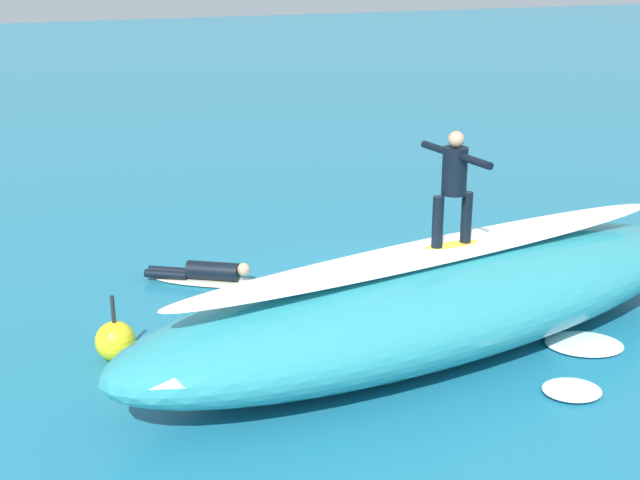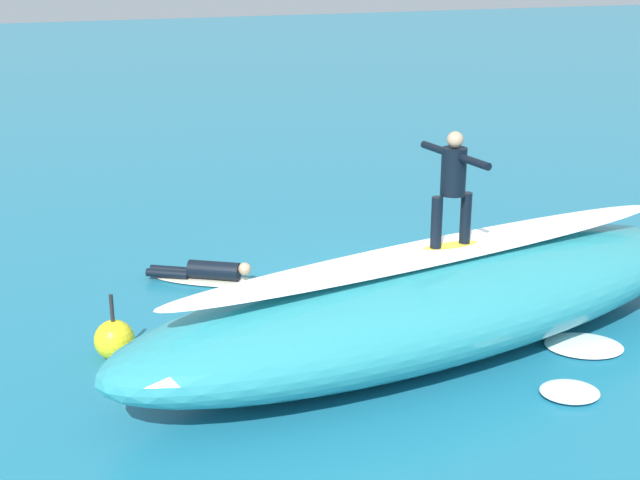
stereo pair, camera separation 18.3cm
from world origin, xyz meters
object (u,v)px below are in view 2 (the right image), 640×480
Objects in this scene: surfboard_riding at (450,248)px; surfer_riding at (453,180)px; surfboard_paddling at (214,281)px; surfer_paddling at (206,271)px; buoy_marker at (114,340)px.

surfboard_riding is 0.95m from surfer_riding.
surfboard_paddling is (2.32, -3.59, -1.41)m from surfboard_riding.
surfer_riding is at bearing 0.00° from surfboard_riding.
surfer_paddling reaches higher than surfboard_paddling.
surfboard_riding reaches higher than buoy_marker.
surfer_paddling is at bearing -129.93° from buoy_marker.
buoy_marker is (4.37, -1.36, -2.11)m from surfer_riding.
surfer_riding is 4.91m from surfer_paddling.
surfer_riding reaches higher than surfer_paddling.
surfboard_riding is 1.28× the size of surfer_paddling.
surfboard_riding is 4.72m from buoy_marker.
surfboard_riding is 0.99× the size of surfboard_paddling.
buoy_marker is at bearing -21.00° from surfboard_riding.
surfboard_riding is 4.50m from surfboard_paddling.
surfboard_riding is 1.30× the size of surfer_riding.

